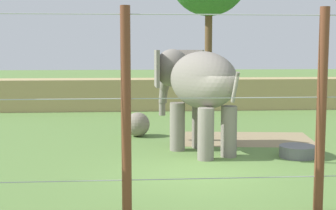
{
  "coord_description": "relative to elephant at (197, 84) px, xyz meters",
  "views": [
    {
      "loc": [
        -1.83,
        -12.72,
        3.32
      ],
      "look_at": [
        -0.61,
        3.58,
        1.4
      ],
      "focal_mm": 52.9,
      "sensor_mm": 36.0,
      "label": 1
    }
  ],
  "objects": [
    {
      "name": "ground_plane",
      "position": [
        -0.23,
        -2.71,
        -2.16
      ],
      "size": [
        120.0,
        120.0,
        0.0
      ],
      "primitive_type": "plane",
      "color": "#5B7F3D"
    },
    {
      "name": "elephant",
      "position": [
        0.0,
        0.0,
        0.0
      ],
      "size": [
        2.93,
        4.04,
        3.25
      ],
      "color": "gray",
      "rests_on": "ground"
    },
    {
      "name": "cable_fence",
      "position": [
        -0.23,
        -5.99,
        -0.1
      ],
      "size": [
        12.47,
        0.19,
        4.1
      ],
      "color": "brown",
      "rests_on": "ground"
    },
    {
      "name": "enrichment_ball",
      "position": [
        -1.83,
        2.82,
        -1.7
      ],
      "size": [
        0.9,
        0.9,
        0.9
      ],
      "primitive_type": "sphere",
      "color": "gray",
      "rests_on": "ground"
    },
    {
      "name": "embankment_wall",
      "position": [
        -0.23,
        10.85,
        -1.34
      ],
      "size": [
        36.0,
        1.8,
        1.64
      ],
      "primitive_type": "cube",
      "color": "tan",
      "rests_on": "ground"
    },
    {
      "name": "water_tub",
      "position": [
        2.96,
        -1.05,
        -1.97
      ],
      "size": [
        1.1,
        1.1,
        0.35
      ],
      "color": "slate",
      "rests_on": "ground"
    },
    {
      "name": "dirt_patch",
      "position": [
        2.16,
        1.97,
        -2.15
      ],
      "size": [
        4.9,
        3.5,
        0.01
      ],
      "primitive_type": "cube",
      "rotation": [
        0.0,
        0.0,
        -0.12
      ],
      "color": "#937F5B",
      "rests_on": "ground"
    }
  ]
}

